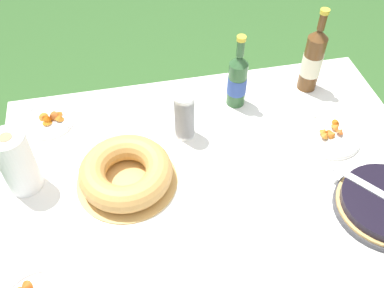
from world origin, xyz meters
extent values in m
plane|color=#335B28|center=(0.00, 0.00, 0.00)|extent=(16.00, 16.00, 0.00)
cube|color=brown|center=(0.00, 0.00, 0.66)|extent=(1.45, 1.11, 0.03)
cylinder|color=brown|center=(-0.66, 0.50, 0.32)|extent=(0.06, 0.06, 0.64)
cylinder|color=brown|center=(0.66, 0.50, 0.32)|extent=(0.06, 0.06, 0.64)
cube|color=white|center=(0.00, 0.00, 0.68)|extent=(1.46, 1.12, 0.00)
cube|color=white|center=(0.00, 0.56, 0.63)|extent=(1.46, 0.00, 0.10)
cube|color=white|center=(-0.73, 0.00, 0.63)|extent=(0.00, 1.12, 0.10)
cylinder|color=#38383D|center=(0.48, -0.21, 0.69)|extent=(0.32, 0.32, 0.02)
cube|color=silver|center=(0.42, -0.13, 0.74)|extent=(0.14, 0.17, 0.00)
cylinder|color=tan|center=(-0.30, 0.07, 0.68)|extent=(0.34, 0.34, 0.01)
torus|color=tan|center=(-0.30, 0.07, 0.73)|extent=(0.31, 0.31, 0.09)
cylinder|color=white|center=(-0.07, 0.24, 0.73)|extent=(0.07, 0.07, 0.09)
cylinder|color=white|center=(-0.07, 0.24, 0.74)|extent=(0.07, 0.07, 0.09)
cylinder|color=white|center=(-0.07, 0.24, 0.76)|extent=(0.07, 0.07, 0.09)
cylinder|color=white|center=(-0.07, 0.24, 0.77)|extent=(0.07, 0.07, 0.09)
cylinder|color=white|center=(-0.07, 0.24, 0.78)|extent=(0.07, 0.07, 0.09)
cylinder|color=white|center=(-0.07, 0.24, 0.79)|extent=(0.07, 0.07, 0.09)
cylinder|color=white|center=(-0.07, 0.24, 0.81)|extent=(0.07, 0.07, 0.09)
cylinder|color=white|center=(-0.07, 0.24, 0.82)|extent=(0.07, 0.07, 0.09)
torus|color=white|center=(-0.07, 0.24, 0.87)|extent=(0.07, 0.07, 0.01)
cylinder|color=#2D562D|center=(0.16, 0.38, 0.78)|extent=(0.07, 0.07, 0.19)
cylinder|color=#334C93|center=(0.16, 0.38, 0.77)|extent=(0.07, 0.07, 0.07)
cone|color=#2D562D|center=(0.16, 0.38, 0.89)|extent=(0.07, 0.07, 0.04)
cylinder|color=#2D562D|center=(0.16, 0.38, 0.94)|extent=(0.03, 0.03, 0.06)
cylinder|color=gold|center=(0.16, 0.38, 0.98)|extent=(0.03, 0.03, 0.02)
cylinder|color=brown|center=(0.47, 0.41, 0.80)|extent=(0.08, 0.08, 0.24)
cylinder|color=beige|center=(0.47, 0.41, 0.79)|extent=(0.08, 0.08, 0.09)
cone|color=brown|center=(0.47, 0.41, 0.94)|extent=(0.08, 0.08, 0.04)
cylinder|color=brown|center=(0.47, 0.41, 0.99)|extent=(0.03, 0.03, 0.06)
cylinder|color=gold|center=(0.47, 0.41, 1.03)|extent=(0.03, 0.03, 0.02)
cone|color=#B95015|center=(-0.61, -0.26, 0.71)|extent=(0.04, 0.04, 0.05)
cylinder|color=white|center=(0.44, 0.12, 0.69)|extent=(0.22, 0.22, 0.01)
torus|color=white|center=(0.44, 0.12, 0.69)|extent=(0.22, 0.22, 0.01)
cone|color=#B75C1A|center=(0.45, 0.11, 0.70)|extent=(0.05, 0.05, 0.05)
cone|color=#AE540F|center=(0.49, 0.16, 0.71)|extent=(0.04, 0.04, 0.03)
cone|color=#B9531E|center=(0.48, 0.12, 0.71)|extent=(0.04, 0.04, 0.03)
cone|color=#C45414|center=(0.44, 0.13, 0.70)|extent=(0.04, 0.04, 0.04)
cone|color=#B56D1D|center=(0.42, 0.13, 0.71)|extent=(0.04, 0.03, 0.03)
cone|color=orange|center=(0.48, 0.15, 0.70)|extent=(0.05, 0.05, 0.05)
cone|color=#BD6C1F|center=(0.42, 0.11, 0.71)|extent=(0.04, 0.04, 0.03)
cylinder|color=white|center=(-0.57, 0.41, 0.69)|extent=(0.20, 0.20, 0.01)
torus|color=white|center=(-0.57, 0.41, 0.69)|extent=(0.20, 0.20, 0.01)
cone|color=#B54C09|center=(-0.56, 0.40, 0.72)|extent=(0.04, 0.03, 0.03)
cone|color=#BB6B1E|center=(-0.52, 0.40, 0.71)|extent=(0.05, 0.05, 0.03)
cone|color=#AC5D19|center=(-0.53, 0.43, 0.70)|extent=(0.05, 0.05, 0.03)
cone|color=#AF531F|center=(-0.55, 0.41, 0.71)|extent=(0.04, 0.05, 0.05)
cone|color=#B1440C|center=(-0.57, 0.41, 0.70)|extent=(0.04, 0.04, 0.03)
cone|color=orange|center=(-0.57, 0.40, 0.71)|extent=(0.05, 0.05, 0.03)
cone|color=#C96D1F|center=(-0.58, 0.42, 0.71)|extent=(0.05, 0.05, 0.04)
cone|color=#C9581F|center=(-0.57, 0.40, 0.71)|extent=(0.03, 0.03, 0.03)
cylinder|color=white|center=(-0.63, 0.12, 0.80)|extent=(0.11, 0.11, 0.23)
cylinder|color=#9E7A56|center=(-0.63, 0.12, 0.91)|extent=(0.04, 0.04, 0.00)
camera|label=1|loc=(-0.27, -0.83, 1.83)|focal=40.00mm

